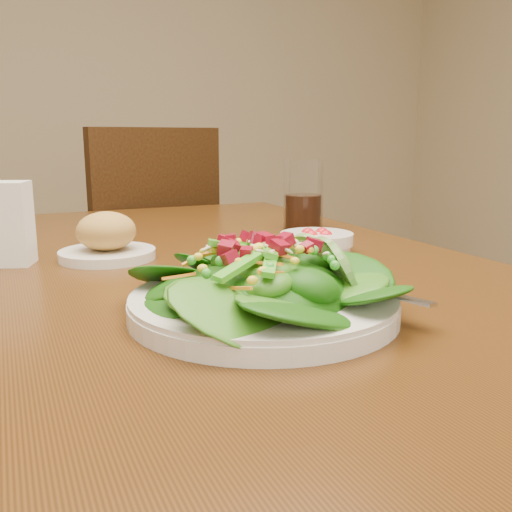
% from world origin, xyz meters
% --- Properties ---
extents(dining_table, '(0.90, 1.40, 0.75)m').
position_xyz_m(dining_table, '(0.00, 0.00, 0.65)').
color(dining_table, '#4A280D').
rests_on(dining_table, ground_plane).
extents(chair_far, '(0.56, 0.56, 0.97)m').
position_xyz_m(chair_far, '(0.10, 0.90, 0.51)').
color(chair_far, black).
rests_on(chair_far, ground_plane).
extents(salad_plate, '(0.31, 0.31, 0.09)m').
position_xyz_m(salad_plate, '(-0.01, -0.31, 0.78)').
color(salad_plate, silver).
rests_on(salad_plate, dining_table).
extents(bread_plate, '(0.16, 0.16, 0.08)m').
position_xyz_m(bread_plate, '(-0.13, 0.07, 0.78)').
color(bread_plate, silver).
rests_on(bread_plate, dining_table).
extents(tomato_bowl, '(0.13, 0.13, 0.04)m').
position_xyz_m(tomato_bowl, '(0.22, -0.03, 0.77)').
color(tomato_bowl, silver).
rests_on(tomato_bowl, dining_table).
extents(drinking_glass, '(0.09, 0.09, 0.15)m').
position_xyz_m(drinking_glass, '(0.32, 0.21, 0.81)').
color(drinking_glass, silver).
rests_on(drinking_glass, dining_table).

